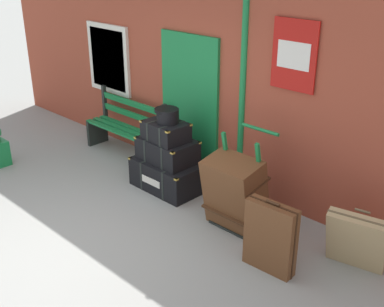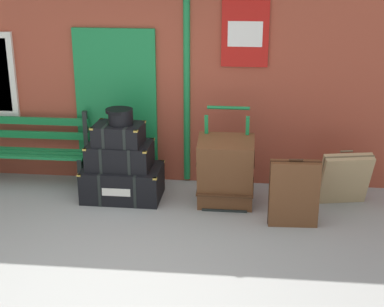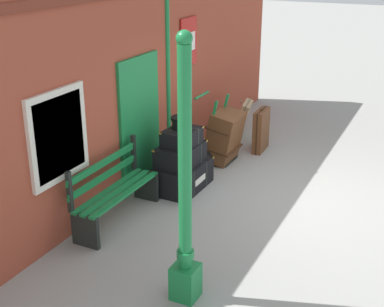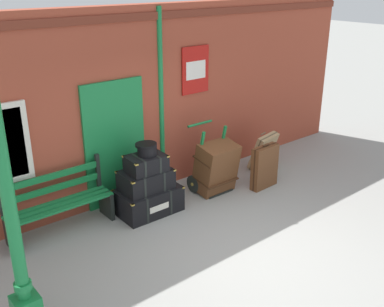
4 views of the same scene
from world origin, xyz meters
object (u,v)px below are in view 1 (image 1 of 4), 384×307
at_px(steamer_trunk_base, 168,174).
at_px(suitcase_brown, 356,241).
at_px(platform_bench, 127,129).
at_px(steamer_trunk_middle, 167,150).
at_px(porters_trolley, 243,202).
at_px(suitcase_tan, 270,237).
at_px(round_hatbox, 167,115).
at_px(steamer_trunk_top, 166,131).
at_px(large_brown_trunk, 235,193).

bearing_deg(steamer_trunk_base, suitcase_brown, 1.50).
height_order(platform_bench, suitcase_brown, platform_bench).
relative_size(platform_bench, steamer_trunk_middle, 1.94).
height_order(steamer_trunk_base, steamer_trunk_middle, steamer_trunk_middle).
height_order(steamer_trunk_base, porters_trolley, porters_trolley).
bearing_deg(suitcase_brown, platform_bench, 175.96).
bearing_deg(porters_trolley, suitcase_tan, -35.50).
distance_m(platform_bench, steamer_trunk_middle, 1.39).
relative_size(steamer_trunk_base, suitcase_tan, 1.22).
relative_size(steamer_trunk_middle, suitcase_brown, 1.15).
distance_m(platform_bench, porters_trolley, 2.73).
distance_m(round_hatbox, suitcase_tan, 2.33).
relative_size(steamer_trunk_base, round_hatbox, 2.98).
xyz_separation_m(steamer_trunk_top, large_brown_trunk, (1.36, -0.15, -0.40)).
xyz_separation_m(steamer_trunk_top, round_hatbox, (0.03, 0.01, 0.24)).
bearing_deg(steamer_trunk_top, suitcase_brown, 1.63).
xyz_separation_m(platform_bench, suitcase_brown, (4.18, -0.30, -0.09)).
height_order(platform_bench, large_brown_trunk, platform_bench).
bearing_deg(large_brown_trunk, steamer_trunk_base, 173.48).
bearing_deg(steamer_trunk_middle, round_hatbox, -26.61).
xyz_separation_m(steamer_trunk_base, suitcase_brown, (2.82, 0.07, 0.14)).
relative_size(steamer_trunk_top, large_brown_trunk, 0.67).
height_order(steamer_trunk_top, porters_trolley, porters_trolley).
distance_m(steamer_trunk_base, suitcase_tan, 2.23).
relative_size(platform_bench, round_hatbox, 4.69).
xyz_separation_m(steamer_trunk_top, suitcase_tan, (2.18, -0.55, -0.47)).
height_order(steamer_trunk_top, suitcase_tan, steamer_trunk_top).
height_order(suitcase_brown, suitcase_tan, suitcase_tan).
bearing_deg(suitcase_tan, steamer_trunk_top, 165.80).
height_order(steamer_trunk_base, round_hatbox, round_hatbox).
relative_size(suitcase_brown, suitcase_tan, 0.86).
distance_m(platform_bench, round_hatbox, 1.57).
height_order(platform_bench, steamer_trunk_top, platform_bench).
bearing_deg(steamer_trunk_base, porters_trolley, 0.98).
bearing_deg(round_hatbox, large_brown_trunk, -6.59).
xyz_separation_m(steamer_trunk_middle, porters_trolley, (1.36, 0.01, -0.31)).
bearing_deg(steamer_trunk_top, porters_trolley, 1.26).
bearing_deg(steamer_trunk_middle, suitcase_tan, -14.78).
distance_m(platform_bench, suitcase_brown, 4.19).
relative_size(steamer_trunk_middle, suitcase_tan, 0.99).
xyz_separation_m(steamer_trunk_base, porters_trolley, (1.34, 0.02, 0.06)).
bearing_deg(steamer_trunk_top, steamer_trunk_base, 16.06).
bearing_deg(steamer_trunk_middle, suitcase_brown, 1.16).
bearing_deg(porters_trolley, steamer_trunk_middle, -179.72).
distance_m(platform_bench, steamer_trunk_top, 1.45).
bearing_deg(porters_trolley, suitcase_brown, 1.97).
xyz_separation_m(steamer_trunk_base, steamer_trunk_middle, (-0.02, 0.02, 0.37)).
xyz_separation_m(steamer_trunk_top, porters_trolley, (1.36, 0.03, -0.60)).
relative_size(porters_trolley, suitcase_brown, 1.66).
height_order(platform_bench, steamer_trunk_base, platform_bench).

